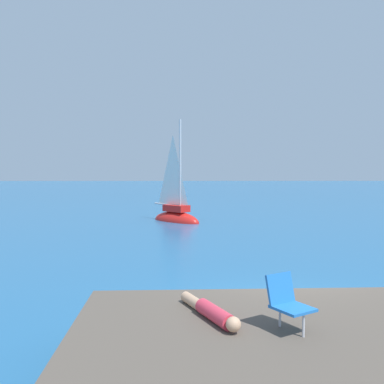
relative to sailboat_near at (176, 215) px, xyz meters
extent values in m
plane|color=#236093|center=(2.76, -15.72, -0.35)|extent=(160.00, 160.00, 0.00)
cube|color=brown|center=(2.23, -19.19, 0.11)|extent=(6.67, 4.02, 0.92)
cube|color=#4F4939|center=(3.35, -17.57, -0.35)|extent=(1.67, 1.78, 0.85)
cube|color=#4D4B3D|center=(1.29, -16.89, -0.35)|extent=(1.20, 1.38, 0.93)
ellipsoid|color=red|center=(0.01, -0.01, -0.35)|extent=(3.30, 3.19, 1.17)
cube|color=red|center=(0.01, -0.01, 0.43)|extent=(1.65, 1.62, 0.38)
cylinder|color=#B7B7BC|center=(0.25, -0.23, 2.90)|extent=(0.13, 0.13, 5.34)
cylinder|color=#B2B2B7|center=(-0.53, 0.50, 0.61)|extent=(1.63, 1.53, 0.10)
pyramid|color=white|center=(-0.19, 0.18, 2.69)|extent=(1.29, 1.21, 4.06)
cylinder|color=#DB384C|center=(1.12, -19.08, 0.69)|extent=(0.59, 0.92, 0.24)
cylinder|color=tan|center=(0.80, -18.40, 0.66)|extent=(0.46, 0.71, 0.18)
sphere|color=tan|center=(1.35, -19.58, 0.71)|extent=(0.22, 0.22, 0.22)
cube|color=blue|center=(2.21, -19.52, 0.92)|extent=(0.68, 0.69, 0.04)
cube|color=blue|center=(2.07, -19.30, 1.15)|extent=(0.49, 0.38, 0.45)
cylinder|color=silver|center=(2.31, -19.69, 0.75)|extent=(0.04, 0.04, 0.35)
cylinder|color=silver|center=(2.07, -19.30, 0.75)|extent=(0.04, 0.04, 0.35)
camera|label=1|loc=(0.71, -25.70, 2.98)|focal=41.31mm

